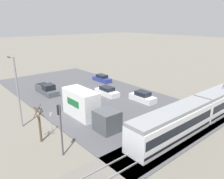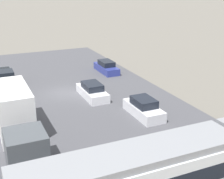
{
  "view_description": "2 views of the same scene",
  "coord_description": "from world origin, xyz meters",
  "px_view_note": "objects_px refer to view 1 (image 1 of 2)",
  "views": [
    {
      "loc": [
        20.56,
        30.47,
        12.49
      ],
      "look_at": [
        0.14,
        6.43,
        2.56
      ],
      "focal_mm": 35.0,
      "sensor_mm": 36.0,
      "label": 1
    },
    {
      "loc": [
        8.06,
        30.11,
        11.46
      ],
      "look_at": [
        -2.01,
        7.66,
        2.68
      ],
      "focal_mm": 50.0,
      "sensor_mm": 36.0,
      "label": 2
    }
  ],
  "objects_px": {
    "light_rail_tram": "(201,110)",
    "sedan_car_2": "(143,97)",
    "box_truck": "(87,107)",
    "street_tree": "(40,125)",
    "no_parking_sign": "(51,120)",
    "sedan_car_0": "(107,92)",
    "street_lamp_near_crossing": "(17,88)",
    "traffic_light_pole": "(60,124)",
    "sedan_car_1": "(102,79)",
    "pickup_truck": "(47,90)"
  },
  "relations": [
    {
      "from": "sedan_car_0",
      "to": "box_truck",
      "type": "bearing_deg",
      "value": 35.71
    },
    {
      "from": "box_truck",
      "to": "sedan_car_1",
      "type": "relative_size",
      "value": 2.09
    },
    {
      "from": "light_rail_tram",
      "to": "sedan_car_1",
      "type": "xyz_separation_m",
      "value": [
        -2.52,
        -23.72,
        -1.01
      ]
    },
    {
      "from": "pickup_truck",
      "to": "traffic_light_pole",
      "type": "relative_size",
      "value": 1.13
    },
    {
      "from": "sedan_car_0",
      "to": "sedan_car_1",
      "type": "distance_m",
      "value": 9.13
    },
    {
      "from": "sedan_car_2",
      "to": "light_rail_tram",
      "type": "bearing_deg",
      "value": 89.07
    },
    {
      "from": "sedan_car_1",
      "to": "street_lamp_near_crossing",
      "type": "distance_m",
      "value": 22.99
    },
    {
      "from": "light_rail_tram",
      "to": "no_parking_sign",
      "type": "bearing_deg",
      "value": -32.43
    },
    {
      "from": "traffic_light_pole",
      "to": "box_truck",
      "type": "bearing_deg",
      "value": -141.01
    },
    {
      "from": "sedan_car_0",
      "to": "sedan_car_1",
      "type": "relative_size",
      "value": 1.02
    },
    {
      "from": "sedan_car_2",
      "to": "traffic_light_pole",
      "type": "height_order",
      "value": "traffic_light_pole"
    },
    {
      "from": "box_truck",
      "to": "sedan_car_2",
      "type": "bearing_deg",
      "value": 179.23
    },
    {
      "from": "box_truck",
      "to": "sedan_car_0",
      "type": "bearing_deg",
      "value": -144.29
    },
    {
      "from": "pickup_truck",
      "to": "street_tree",
      "type": "distance_m",
      "value": 16.64
    },
    {
      "from": "box_truck",
      "to": "pickup_truck",
      "type": "height_order",
      "value": "box_truck"
    },
    {
      "from": "light_rail_tram",
      "to": "sedan_car_0",
      "type": "xyz_separation_m",
      "value": [
        2.34,
        -16.0,
        -1.0
      ]
    },
    {
      "from": "pickup_truck",
      "to": "sedan_car_2",
      "type": "distance_m",
      "value": 16.97
    },
    {
      "from": "box_truck",
      "to": "street_lamp_near_crossing",
      "type": "xyz_separation_m",
      "value": [
        7.23,
        -3.73,
        3.18
      ]
    },
    {
      "from": "sedan_car_1",
      "to": "sedan_car_2",
      "type": "bearing_deg",
      "value": -99.72
    },
    {
      "from": "pickup_truck",
      "to": "sedan_car_0",
      "type": "distance_m",
      "value": 10.75
    },
    {
      "from": "traffic_light_pole",
      "to": "no_parking_sign",
      "type": "relative_size",
      "value": 2.09
    },
    {
      "from": "light_rail_tram",
      "to": "sedan_car_2",
      "type": "xyz_separation_m",
      "value": [
        -0.16,
        -9.94,
        -0.95
      ]
    },
    {
      "from": "traffic_light_pole",
      "to": "street_tree",
      "type": "xyz_separation_m",
      "value": [
        0.57,
        -3.73,
        -1.43
      ]
    },
    {
      "from": "light_rail_tram",
      "to": "sedan_car_2",
      "type": "relative_size",
      "value": 5.49
    },
    {
      "from": "traffic_light_pole",
      "to": "street_tree",
      "type": "height_order",
      "value": "traffic_light_pole"
    },
    {
      "from": "pickup_truck",
      "to": "street_lamp_near_crossing",
      "type": "xyz_separation_m",
      "value": [
        7.77,
        9.7,
        4.18
      ]
    },
    {
      "from": "pickup_truck",
      "to": "sedan_car_0",
      "type": "height_order",
      "value": "pickup_truck"
    },
    {
      "from": "sedan_car_0",
      "to": "light_rail_tram",
      "type": "bearing_deg",
      "value": 98.32
    },
    {
      "from": "light_rail_tram",
      "to": "street_tree",
      "type": "bearing_deg",
      "value": -26.46
    },
    {
      "from": "sedan_car_0",
      "to": "street_lamp_near_crossing",
      "type": "relative_size",
      "value": 0.55
    },
    {
      "from": "sedan_car_2",
      "to": "no_parking_sign",
      "type": "distance_m",
      "value": 15.78
    },
    {
      "from": "traffic_light_pole",
      "to": "street_tree",
      "type": "distance_m",
      "value": 4.03
    },
    {
      "from": "light_rail_tram",
      "to": "traffic_light_pole",
      "type": "distance_m",
      "value": 17.68
    },
    {
      "from": "light_rail_tram",
      "to": "traffic_light_pole",
      "type": "relative_size",
      "value": 4.75
    },
    {
      "from": "sedan_car_0",
      "to": "street_lamp_near_crossing",
      "type": "bearing_deg",
      "value": 8.02
    },
    {
      "from": "box_truck",
      "to": "traffic_light_pole",
      "type": "distance_m",
      "value": 8.3
    },
    {
      "from": "street_tree",
      "to": "sedan_car_0",
      "type": "bearing_deg",
      "value": -154.21
    },
    {
      "from": "light_rail_tram",
      "to": "street_lamp_near_crossing",
      "type": "height_order",
      "value": "street_lamp_near_crossing"
    },
    {
      "from": "sedan_car_2",
      "to": "street_tree",
      "type": "relative_size",
      "value": 1.06
    },
    {
      "from": "light_rail_tram",
      "to": "pickup_truck",
      "type": "bearing_deg",
      "value": -66.95
    },
    {
      "from": "street_lamp_near_crossing",
      "to": "sedan_car_2",
      "type": "bearing_deg",
      "value": 167.81
    },
    {
      "from": "traffic_light_pole",
      "to": "street_lamp_near_crossing",
      "type": "bearing_deg",
      "value": -84.22
    },
    {
      "from": "box_truck",
      "to": "street_tree",
      "type": "height_order",
      "value": "street_tree"
    },
    {
      "from": "sedan_car_1",
      "to": "light_rail_tram",
      "type": "bearing_deg",
      "value": -96.07
    },
    {
      "from": "sedan_car_0",
      "to": "traffic_light_pole",
      "type": "xyz_separation_m",
      "value": [
        14.55,
        11.03,
        2.66
      ]
    },
    {
      "from": "box_truck",
      "to": "light_rail_tram",
      "type": "bearing_deg",
      "value": 136.3
    },
    {
      "from": "street_tree",
      "to": "sedan_car_2",
      "type": "bearing_deg",
      "value": -175.93
    },
    {
      "from": "pickup_truck",
      "to": "light_rail_tram",
      "type": "bearing_deg",
      "value": 113.05
    },
    {
      "from": "light_rail_tram",
      "to": "traffic_light_pole",
      "type": "height_order",
      "value": "traffic_light_pole"
    },
    {
      "from": "traffic_light_pole",
      "to": "no_parking_sign",
      "type": "height_order",
      "value": "traffic_light_pole"
    }
  ]
}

